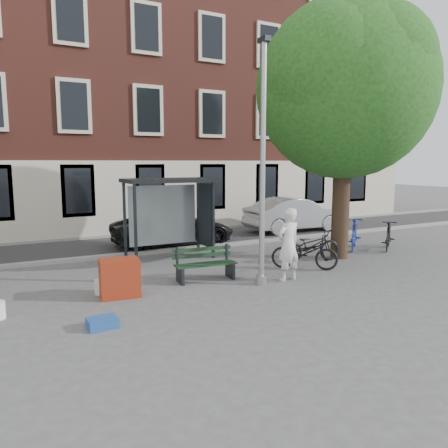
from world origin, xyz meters
TOP-DOWN VIEW (x-y plane):
  - ground at (0.00, 0.00)m, footprint 90.00×90.00m
  - road at (0.00, 7.00)m, footprint 40.00×4.00m
  - curb_near at (0.00, 5.00)m, footprint 40.00×0.25m
  - curb_far at (0.00, 9.00)m, footprint 40.00×0.25m
  - building_row at (0.00, 13.00)m, footprint 30.00×8.00m
  - lamppost at (0.00, 0.00)m, footprint 0.28×0.35m
  - tree_right at (4.01, 1.38)m, footprint 5.76×5.60m
  - bus_shelter at (-0.61, 4.11)m, footprint 2.85×1.45m
  - painter at (0.83, -0.01)m, footprint 0.77×0.56m
  - bench at (-1.11, 1.06)m, footprint 1.70×0.68m
  - bike_a at (2.81, 1.49)m, footprint 2.07×1.08m
  - bike_b at (5.48, 2.34)m, footprint 1.74×1.65m
  - bike_c at (2.00, 0.78)m, footprint 1.91×1.76m
  - bike_d at (6.50, 1.70)m, footprint 1.64×1.45m
  - car_dark at (-0.04, 6.11)m, footprint 4.64×2.14m
  - car_silver at (6.14, 6.78)m, footprint 4.72×1.71m
  - red_stand at (-3.50, 0.68)m, footprint 0.96×0.70m
  - blue_crate at (-4.31, -1.11)m, footprint 0.57×0.43m
  - bucket_a at (-3.87, 1.10)m, footprint 0.35×0.35m
  - notice_sign at (4.21, 2.03)m, footprint 0.28×0.14m

SIDE VIEW (x-z plane):
  - ground at x=0.00m, z-range 0.00..0.00m
  - road at x=0.00m, z-range 0.00..0.01m
  - curb_near at x=0.00m, z-range 0.00..0.12m
  - curb_far at x=0.00m, z-range 0.00..0.12m
  - blue_crate at x=-4.31m, z-range 0.00..0.20m
  - bucket_a at x=-3.87m, z-range 0.00..0.36m
  - bench at x=-1.11m, z-range -0.03..0.82m
  - red_stand at x=-3.50m, z-range 0.00..0.90m
  - bike_c at x=2.00m, z-range 0.00..1.01m
  - bike_d at x=6.50m, z-range 0.00..1.03m
  - bike_a at x=2.81m, z-range 0.00..1.03m
  - bike_b at x=5.48m, z-range 0.00..1.12m
  - car_dark at x=-0.04m, z-range 0.00..1.29m
  - car_silver at x=6.14m, z-range 0.00..1.55m
  - painter at x=0.83m, z-range 0.00..1.95m
  - notice_sign at x=4.21m, z-range 0.34..2.04m
  - bus_shelter at x=-0.61m, z-range 0.61..3.23m
  - lamppost at x=0.00m, z-range -0.27..5.84m
  - tree_right at x=4.01m, z-range 1.52..9.72m
  - building_row at x=0.00m, z-range 0.00..14.00m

